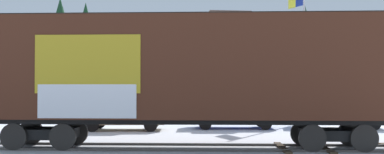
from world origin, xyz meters
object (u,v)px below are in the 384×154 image
Objects in this scene: flagpole at (301,35)px; parked_car_blue at (233,112)px; freight_car at (187,70)px; parked_car_tan at (124,113)px; parked_car_silver at (336,111)px.

parked_car_blue is at bearing -142.24° from flagpole.
freight_car is 3.86× the size of parked_car_tan.
parked_car_tan is 5.62m from parked_car_blue.
flagpole is 7.30m from parked_car_blue.
parked_car_tan is at bearing 115.24° from freight_car.
flagpole is at bearing 37.76° from parked_car_blue.
flagpole reaches higher than parked_car_blue.
flagpole reaches higher than parked_car_silver.
freight_car is 1.95× the size of flagpole.
freight_car is 3.21× the size of parked_car_silver.
freight_car is at bearing -64.76° from parked_car_tan.
freight_car is 7.32m from parked_car_tan.
parked_car_blue is at bearing 7.36° from parked_car_tan.
freight_car is 7.79m from parked_car_blue.
flagpole reaches higher than parked_car_tan.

